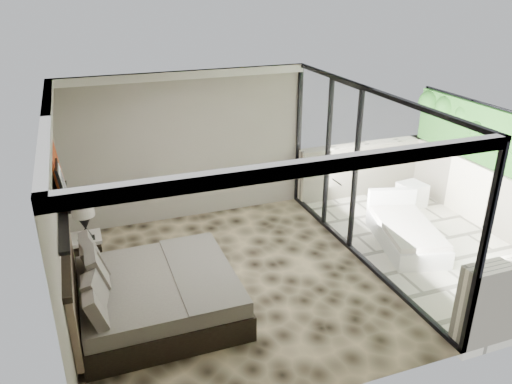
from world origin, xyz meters
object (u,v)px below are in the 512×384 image
object	(u,v)px
table_lamp	(84,215)
bed	(151,294)
ottoman	(411,195)
nightstand	(88,252)
lounger	(405,232)

from	to	relation	value
table_lamp	bed	bearing A→B (deg)	-66.20
ottoman	table_lamp	bearing A→B (deg)	-178.37
bed	nightstand	xyz separation A→B (m)	(-0.73, 1.67, -0.12)
bed	table_lamp	distance (m)	1.86
table_lamp	nightstand	bearing A→B (deg)	106.99
lounger	nightstand	bearing A→B (deg)	-177.41
nightstand	table_lamp	world-z (taller)	table_lamp
bed	nightstand	size ratio (longest dim) A/B	4.72
bed	lounger	world-z (taller)	bed
bed	lounger	size ratio (longest dim) A/B	1.11
bed	table_lamp	xyz separation A→B (m)	(-0.71, 1.62, 0.56)
nightstand	ottoman	bearing A→B (deg)	-21.52
ottoman	lounger	world-z (taller)	lounger
nightstand	ottoman	distance (m)	6.28
ottoman	lounger	size ratio (longest dim) A/B	0.24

